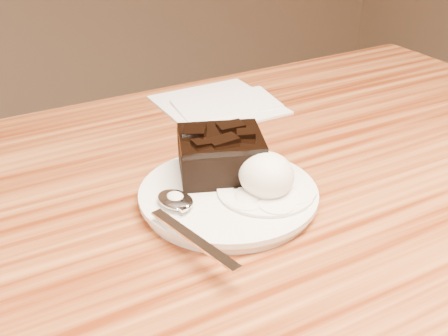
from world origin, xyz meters
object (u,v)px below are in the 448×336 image
ice_cream_scoop (267,175)px  spoon (175,201)px  plate (228,197)px  brownie (221,157)px  napkin (218,104)px

ice_cream_scoop → spoon: 0.10m
plate → brownie: (0.01, 0.04, 0.03)m
brownie → napkin: brownie is taller
ice_cream_scoop → spoon: ice_cream_scoop is taller
plate → napkin: bearing=63.5°
plate → ice_cream_scoop: (0.03, -0.02, 0.03)m
brownie → napkin: size_ratio=0.56×
plate → napkin: size_ratio=1.18×
ice_cream_scoop → napkin: bearing=71.6°
plate → brownie: size_ratio=2.13×
spoon → plate: bearing=-13.1°
brownie → ice_cream_scoop: 0.06m
plate → ice_cream_scoop: size_ratio=3.15×
brownie → spoon: size_ratio=0.51×
napkin → plate: bearing=-116.5°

